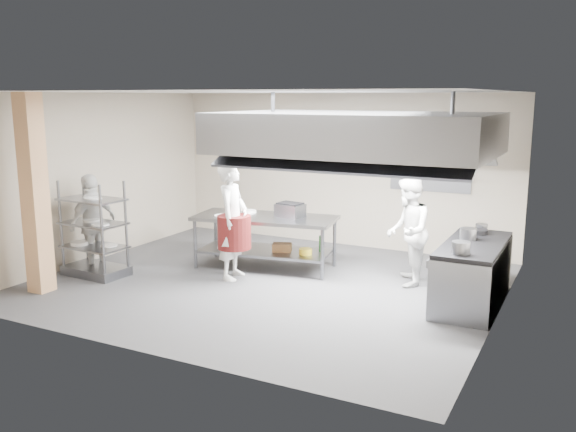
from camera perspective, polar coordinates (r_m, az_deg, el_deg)
The scene contains 23 objects.
floor at distance 9.79m, azimuth -1.95°, elevation -6.31°, with size 7.00×7.00×0.00m, color #3B3B3D.
ceiling at distance 9.34m, azimuth -2.07°, elevation 11.53°, with size 7.00×7.00×0.00m, color silver.
wall_back at distance 12.13m, azimuth 4.90°, elevation 4.31°, with size 7.00×7.00×0.00m, color #AE9F8A.
wall_left at distance 11.54m, azimuth -17.41°, elevation 3.49°, with size 6.00×6.00×0.00m, color #AE9F8A.
wall_right at distance 8.35m, azimuth 19.49°, elevation 0.60°, with size 6.00×6.00×0.00m, color #AE9F8A.
column at distance 9.83m, azimuth -22.62°, elevation 1.88°, with size 0.30×0.30×3.00m, color tan.
exhaust_hood at distance 9.17m, azimuth 6.38°, elevation 7.73°, with size 4.00×2.50×0.60m, color gray.
hood_strip_a at distance 9.55m, azimuth 1.25°, elevation 6.00°, with size 1.60×0.12×0.04m, color white.
hood_strip_b at distance 8.92m, azimuth 11.77°, elevation 5.41°, with size 1.60×0.12×0.04m, color white.
wall_shelf at distance 11.43m, azimuth 12.99°, elevation 3.65°, with size 1.50×0.28×0.04m, color gray.
island at distance 10.56m, azimuth -2.15°, elevation -2.45°, with size 2.42×1.01×0.91m, color gray, non-canonical shape.
island_worktop at distance 10.47m, azimuth -2.16°, elevation -0.19°, with size 2.42×1.01×0.06m, color gray.
island_undershelf at distance 10.60m, azimuth -2.14°, elevation -3.26°, with size 2.23×0.91×0.04m, color slate.
pass_rack at distance 10.54m, azimuth -17.74°, elevation -1.11°, with size 1.06×0.62×1.59m, color slate, non-canonical shape.
cooking_range at distance 9.14m, azimuth 16.87°, elevation -5.33°, with size 0.80×2.00×0.84m, color slate.
range_top at distance 9.02m, azimuth 17.03°, elevation -2.59°, with size 0.78×1.96×0.06m, color black.
chef_head at distance 9.87m, azimuth -5.21°, elevation -0.41°, with size 0.70×0.46×1.93m, color silver.
chef_line at distance 9.71m, azimuth 11.16°, elevation -1.42°, with size 0.84×0.65×1.72m, color white.
chef_plating at distance 10.83m, azimuth -17.78°, elevation -0.58°, with size 0.98×0.41×1.67m, color white.
griddle at distance 10.41m, azimuth 0.20°, elevation 0.53°, with size 0.44×0.34×0.22m, color slate.
wicker_basket at distance 10.45m, azimuth -0.56°, elevation -2.96°, with size 0.32×0.22×0.14m, color olive.
stockpot at distance 9.18m, azimuth 16.50°, elevation -1.61°, with size 0.24×0.24×0.16m, color gray.
plate_stack at distance 10.60m, azimuth -17.65°, elevation -2.60°, with size 0.28×0.28×0.05m, color white.
Camera 1 is at (4.54, -8.16, 2.94)m, focal length 38.00 mm.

